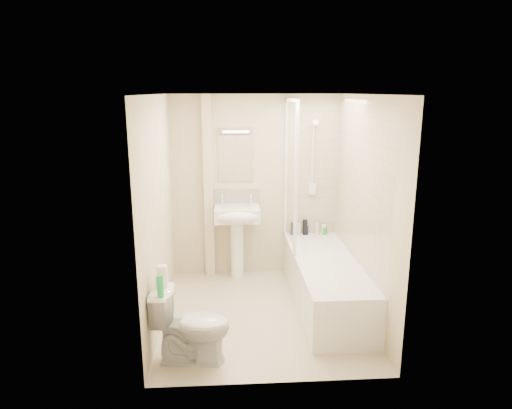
{
  "coord_description": "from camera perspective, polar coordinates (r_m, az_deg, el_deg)",
  "views": [
    {
      "loc": [
        -0.38,
        -4.66,
        2.43
      ],
      "look_at": [
        -0.06,
        0.2,
        1.22
      ],
      "focal_mm": 32.0,
      "sensor_mm": 36.0,
      "label": 1
    }
  ],
  "objects": [
    {
      "name": "bottle_white_a",
      "position": [
        6.17,
        5.39,
        -3.07
      ],
      "size": [
        0.05,
        0.05,
        0.16
      ],
      "primitive_type": "cylinder",
      "color": "silver",
      "rests_on": "bathtub"
    },
    {
      "name": "bottle_black_b",
      "position": [
        6.17,
        6.14,
        -2.83
      ],
      "size": [
        0.06,
        0.06,
        0.21
      ],
      "primitive_type": "cylinder",
      "color": "black",
      "rests_on": "bathtub"
    },
    {
      "name": "wall_back",
      "position": [
        6.05,
        -0.05,
        2.24
      ],
      "size": [
        2.2,
        0.02,
        2.4
      ],
      "primitive_type": "cube",
      "color": "beige",
      "rests_on": "ground"
    },
    {
      "name": "bottle_black_a",
      "position": [
        6.15,
        4.6,
        -3.03
      ],
      "size": [
        0.06,
        0.06,
        0.17
      ],
      "primitive_type": "cylinder",
      "color": "black",
      "rests_on": "bathtub"
    },
    {
      "name": "wall_right",
      "position": [
        5.04,
        13.47,
        -0.55
      ],
      "size": [
        0.02,
        2.5,
        2.4
      ],
      "primitive_type": "cube",
      "color": "beige",
      "rests_on": "ground"
    },
    {
      "name": "mirror",
      "position": [
        5.96,
        -2.52,
        5.76
      ],
      "size": [
        0.46,
        0.01,
        0.6
      ],
      "primitive_type": "cube",
      "color": "white",
      "rests_on": "wall_back"
    },
    {
      "name": "ceiling",
      "position": [
        4.67,
        0.96,
        13.6
      ],
      "size": [
        2.2,
        2.5,
        0.02
      ],
      "primitive_type": "cube",
      "color": "white",
      "rests_on": "wall_back"
    },
    {
      "name": "bottle_white_b",
      "position": [
        6.23,
        8.45,
        -3.09
      ],
      "size": [
        0.06,
        0.06,
        0.14
      ],
      "primitive_type": "cylinder",
      "color": "white",
      "rests_on": "bathtub"
    },
    {
      "name": "pipe_boxing",
      "position": [
        5.98,
        -5.96,
        2.03
      ],
      "size": [
        0.12,
        0.12,
        2.4
      ],
      "primitive_type": "cube",
      "color": "beige",
      "rests_on": "ground"
    },
    {
      "name": "toilet_roll_lower",
      "position": [
        4.26,
        -11.72,
        -9.39
      ],
      "size": [
        0.12,
        0.12,
        0.11
      ],
      "primitive_type": "cylinder",
      "color": "white",
      "rests_on": "toilet"
    },
    {
      "name": "floor",
      "position": [
        5.27,
        0.85,
        -13.5
      ],
      "size": [
        2.5,
        2.5,
        0.0
      ],
      "primitive_type": "plane",
      "color": "beige",
      "rests_on": "ground"
    },
    {
      "name": "shower_screen",
      "position": [
        5.6,
        4.35,
        3.85
      ],
      "size": [
        0.04,
        0.92,
        1.8
      ],
      "color": "white",
      "rests_on": "bathtub"
    },
    {
      "name": "bathtub",
      "position": [
        5.43,
        8.72,
        -9.43
      ],
      "size": [
        0.7,
        2.1,
        0.55
      ],
      "color": "white",
      "rests_on": "ground"
    },
    {
      "name": "splashback",
      "position": [
        6.06,
        -2.46,
        0.61
      ],
      "size": [
        0.6,
        0.02,
        0.3
      ],
      "primitive_type": "cube",
      "color": "beige",
      "rests_on": "wall_back"
    },
    {
      "name": "pedestal_sink",
      "position": [
        5.91,
        -2.39,
        -2.21
      ],
      "size": [
        0.58,
        0.52,
        1.12
      ],
      "color": "white",
      "rests_on": "ground"
    },
    {
      "name": "strip_light",
      "position": [
        5.89,
        -2.55,
        9.29
      ],
      "size": [
        0.42,
        0.07,
        0.07
      ],
      "primitive_type": "cube",
      "color": "silver",
      "rests_on": "wall_back"
    },
    {
      "name": "tile_right",
      "position": [
        5.17,
        12.84,
        2.42
      ],
      "size": [
        0.01,
        2.1,
        1.75
      ],
      "primitive_type": "cube",
      "color": "beige",
      "rests_on": "wall_right"
    },
    {
      "name": "bottle_green",
      "position": [
        6.24,
        8.54,
        -3.26
      ],
      "size": [
        0.07,
        0.07,
        0.1
      ],
      "primitive_type": "cylinder",
      "color": "green",
      "rests_on": "bathtub"
    },
    {
      "name": "green_bottle",
      "position": [
        4.07,
        -11.89,
        -9.92
      ],
      "size": [
        0.06,
        0.06,
        0.2
      ],
      "primitive_type": "cylinder",
      "color": "green",
      "rests_on": "toilet"
    },
    {
      "name": "wall_left",
      "position": [
        4.87,
        -12.11,
        -0.97
      ],
      "size": [
        0.02,
        2.5,
        2.4
      ],
      "primitive_type": "cube",
      "color": "beige",
      "rests_on": "ground"
    },
    {
      "name": "shower_fixture",
      "position": [
        6.02,
        7.14,
        5.43
      ],
      "size": [
        0.1,
        0.16,
        0.99
      ],
      "color": "white",
      "rests_on": "wall_back"
    },
    {
      "name": "toilet",
      "position": [
        4.35,
        -8.01,
        -14.7
      ],
      "size": [
        0.55,
        0.78,
        0.71
      ],
      "primitive_type": "imported",
      "rotation": [
        0.0,
        0.0,
        1.45
      ],
      "color": "white",
      "rests_on": "ground"
    },
    {
      "name": "bottle_cream",
      "position": [
        6.21,
        7.63,
        -3.05
      ],
      "size": [
        0.05,
        0.05,
        0.15
      ],
      "primitive_type": "cylinder",
      "color": "beige",
      "rests_on": "bathtub"
    },
    {
      "name": "bottle_blue",
      "position": [
        6.19,
        6.35,
        -3.22
      ],
      "size": [
        0.05,
        0.05,
        0.12
      ],
      "primitive_type": "cylinder",
      "color": "#121450",
      "rests_on": "bathtub"
    },
    {
      "name": "tile_back",
      "position": [
        6.09,
        7.04,
        4.37
      ],
      "size": [
        0.7,
        0.01,
        1.75
      ],
      "primitive_type": "cube",
      "color": "beige",
      "rests_on": "wall_back"
    },
    {
      "name": "toilet_roll_upper",
      "position": [
        4.23,
        -11.67,
        -8.1
      ],
      "size": [
        0.1,
        0.1,
        0.09
      ],
      "primitive_type": "cylinder",
      "color": "white",
      "rests_on": "toilet_roll_lower"
    }
  ]
}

